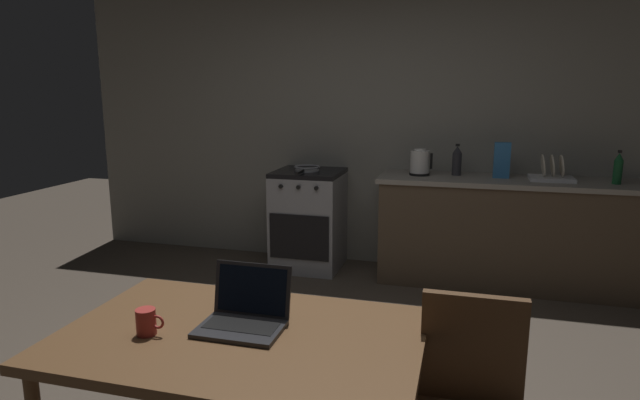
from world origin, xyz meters
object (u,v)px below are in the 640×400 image
Objects in this scene: bottle at (618,168)px; coffee_mug at (147,322)px; dining_table at (241,349)px; dish_rack at (552,175)px; stove_oven at (309,219)px; frying_pan at (307,168)px; cereal_box at (502,160)px; laptop at (244,316)px; bottle_b at (457,160)px; electric_kettle at (420,163)px.

coffee_mug is at bearing -127.58° from bottle.
dish_rack reaches higher than dining_table.
frying_pan is at bearing -108.29° from stove_oven.
bottle is at bearing -6.13° from dish_rack.
coffee_mug is (-0.33, -0.10, 0.12)m from dining_table.
bottle is 0.78× the size of dish_rack.
dish_rack is at bearing -2.95° from cereal_box.
stove_oven is 2.23× the size of frying_pan.
bottle is (2.52, -0.05, 0.58)m from stove_oven.
dining_table is 0.12m from laptop.
laptop is 0.78× the size of frying_pan.
cereal_box is at bearing 64.91° from coffee_mug.
bottle_b is (1.05, 3.07, 0.26)m from coffee_mug.
dining_table is 6.01× the size of electric_kettle.
dish_rack is at bearing 0.07° from stove_oven.
bottle reaches higher than stove_oven.
bottle_b is at bearing 173.90° from dish_rack.
bottle_b is (-1.21, 0.13, 0.00)m from bottle.
electric_kettle reaches higher than laptop.
frying_pan is (-2.52, 0.02, -0.10)m from bottle.
bottle_b reaches higher than laptop.
laptop is 2.87m from frying_pan.
dish_rack reaches higher than stove_oven.
bottle is at bearing -0.47° from frying_pan.
cereal_box is (-0.85, 0.07, 0.02)m from bottle.
dining_table is 2.94m from electric_kettle.
dish_rack reaches higher than laptop.
frying_pan is at bearing -175.23° from bottle_b.
bottle reaches higher than dining_table.
dining_table is 3.08m from bottle_b.
electric_kettle is 1.01m from frying_pan.
dish_rack is (1.47, 2.83, 0.18)m from laptop.
dining_table is (0.58, -2.88, 0.21)m from stove_oven.
electric_kettle is at bearing -178.28° from cereal_box.
electric_kettle is 0.55× the size of frying_pan.
dining_table is 0.37m from coffee_mug.
dish_rack is at bearing 54.98° from laptop.
stove_oven is 3.46× the size of bottle.
laptop is 1.19× the size of bottle_b.
dining_table is 3.33× the size of frying_pan.
frying_pan is at bearing 101.72° from dining_table.
stove_oven is at bearing 178.92° from bottle.
laptop reaches higher than coffee_mug.
coffee_mug is 0.42× the size of bottle_b.
stove_oven is 1.14m from electric_kettle.
laptop is 3.06m from cereal_box.
cereal_box is (1.08, 2.91, 0.40)m from dining_table.
frying_pan is at bearing -179.19° from dish_rack.
laptop is (0.58, -2.83, 0.32)m from stove_oven.
laptop is 2.87m from electric_kettle.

